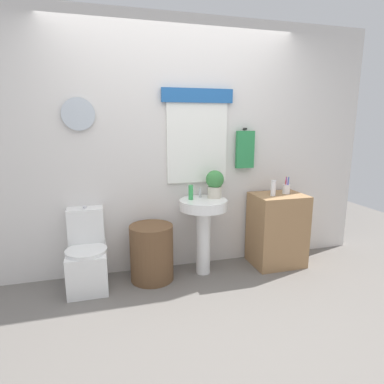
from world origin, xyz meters
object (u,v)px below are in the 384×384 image
(pedestal_sink, at_px, (203,219))
(potted_plant, at_px, (215,183))
(laundry_hamper, at_px, (152,253))
(lotion_bottle, at_px, (273,188))
(toilet, at_px, (87,258))
(wooden_cabinet, at_px, (277,230))
(toothbrush_cup, at_px, (286,189))
(soap_bottle, at_px, (191,192))

(pedestal_sink, bearing_deg, potted_plant, 23.20)
(laundry_hamper, xyz_separation_m, lotion_bottle, (1.30, -0.04, 0.60))
(toilet, bearing_deg, laundry_hamper, -3.45)
(wooden_cabinet, xyz_separation_m, toothbrush_cup, (0.10, 0.02, 0.45))
(toilet, relative_size, laundry_hamper, 1.35)
(soap_bottle, xyz_separation_m, toothbrush_cup, (1.08, -0.03, -0.02))
(wooden_cabinet, bearing_deg, soap_bottle, 177.07)
(toilet, distance_m, wooden_cabinet, 2.02)
(laundry_hamper, distance_m, potted_plant, 0.96)
(toilet, bearing_deg, pedestal_sink, -1.84)
(potted_plant, distance_m, lotion_bottle, 0.63)
(toilet, relative_size, toothbrush_cup, 4.14)
(potted_plant, height_order, toothbrush_cup, potted_plant)
(wooden_cabinet, height_order, lotion_bottle, lotion_bottle)
(laundry_hamper, bearing_deg, potted_plant, 5.03)
(toilet, height_order, wooden_cabinet, wooden_cabinet)
(toilet, xyz_separation_m, wooden_cabinet, (2.02, -0.04, 0.11))
(laundry_hamper, distance_m, pedestal_sink, 0.62)
(toothbrush_cup, bearing_deg, toilet, 179.53)
(lotion_bottle, relative_size, toothbrush_cup, 0.91)
(pedestal_sink, relative_size, wooden_cabinet, 0.99)
(soap_bottle, bearing_deg, toothbrush_cup, -1.60)
(laundry_hamper, bearing_deg, lotion_bottle, -1.76)
(soap_bottle, bearing_deg, pedestal_sink, -22.62)
(wooden_cabinet, relative_size, soap_bottle, 5.32)
(laundry_hamper, bearing_deg, pedestal_sink, 0.00)
(wooden_cabinet, bearing_deg, laundry_hamper, 180.00)
(pedestal_sink, bearing_deg, wooden_cabinet, 0.00)
(laundry_hamper, bearing_deg, wooden_cabinet, 0.00)
(wooden_cabinet, distance_m, toothbrush_cup, 0.46)
(pedestal_sink, relative_size, potted_plant, 2.77)
(soap_bottle, relative_size, toothbrush_cup, 0.81)
(laundry_hamper, relative_size, toothbrush_cup, 3.07)
(toilet, distance_m, laundry_hamper, 0.62)
(wooden_cabinet, bearing_deg, pedestal_sink, 180.00)
(pedestal_sink, xyz_separation_m, soap_bottle, (-0.12, 0.05, 0.28))
(pedestal_sink, height_order, potted_plant, potted_plant)
(lotion_bottle, bearing_deg, soap_bottle, 174.17)
(toilet, bearing_deg, lotion_bottle, -2.30)
(laundry_hamper, relative_size, potted_plant, 1.98)
(soap_bottle, xyz_separation_m, lotion_bottle, (0.88, -0.09, 0.01))
(soap_bottle, distance_m, toothbrush_cup, 1.08)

